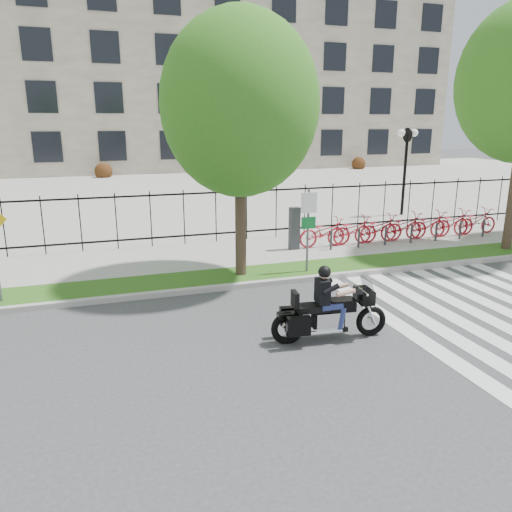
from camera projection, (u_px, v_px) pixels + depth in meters
name	position (u px, v px, depth m)	size (l,w,h in m)	color
ground	(320.00, 346.00, 10.48)	(120.00, 120.00, 0.00)	#373739
curb	(259.00, 284.00, 14.22)	(60.00, 0.20, 0.15)	#A5A29B
grass_verge	(250.00, 275.00, 15.00)	(60.00, 1.50, 0.15)	#1F4A12
sidewalk	(228.00, 255.00, 17.29)	(60.00, 3.50, 0.15)	gray
plaza	(161.00, 190.00, 33.39)	(80.00, 34.00, 0.10)	gray
crosswalk_stripes	(504.00, 318.00, 11.92)	(5.70, 8.00, 0.01)	silver
iron_fence	(216.00, 215.00, 18.62)	(30.00, 0.06, 2.00)	black
office_building	(128.00, 63.00, 49.04)	(60.00, 21.90, 20.15)	gray
lamp_post_right	(406.00, 150.00, 23.63)	(1.06, 0.70, 4.25)	black
street_tree_1	(240.00, 105.00, 13.62)	(4.39, 4.39, 7.37)	#35271D
bike_share_station	(403.00, 226.00, 18.93)	(8.98, 0.89, 1.50)	#2D2D33
sign_pole_regulatory	(308.00, 220.00, 14.73)	(0.50, 0.09, 2.50)	#59595B
motorcycle_rider	(329.00, 310.00, 10.64)	(2.60, 0.86, 2.00)	black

